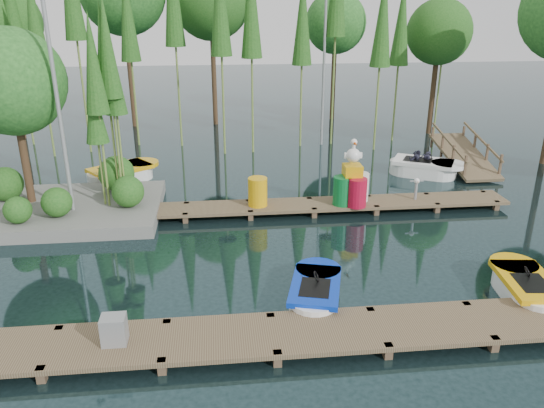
{
  "coord_description": "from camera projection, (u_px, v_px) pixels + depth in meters",
  "views": [
    {
      "loc": [
        -0.98,
        -13.35,
        6.47
      ],
      "look_at": [
        0.5,
        0.5,
        1.1
      ],
      "focal_mm": 35.0,
      "sensor_mm": 36.0,
      "label": 1
    }
  ],
  "objects": [
    {
      "name": "tree_screen",
      "position": [
        186.0,
        9.0,
        22.23
      ],
      "size": [
        34.42,
        18.53,
        10.31
      ],
      "color": "#422D1C",
      "rests_on": "ground"
    },
    {
      "name": "boat_yellow_far",
      "position": [
        122.0,
        174.0,
        20.11
      ],
      "size": [
        3.04,
        2.74,
        1.42
      ],
      "rotation": [
        0.0,
        0.0,
        0.3
      ],
      "color": "white",
      "rests_on": "ground"
    },
    {
      "name": "boat_white_far",
      "position": [
        424.0,
        168.0,
        20.83
      ],
      "size": [
        3.16,
        2.54,
        1.37
      ],
      "rotation": [
        0.0,
        0.0,
        0.19
      ],
      "color": "white",
      "rests_on": "ground"
    },
    {
      "name": "utility_cabinet",
      "position": [
        114.0,
        330.0,
        10.12
      ],
      "size": [
        0.47,
        0.4,
        0.57
      ],
      "primitive_type": "cube",
      "color": "gray",
      "rests_on": "near_dock"
    },
    {
      "name": "island",
      "position": [
        40.0,
        116.0,
        16.09
      ],
      "size": [
        6.2,
        4.2,
        6.75
      ],
      "color": "slate",
      "rests_on": "ground"
    },
    {
      "name": "lamp_island",
      "position": [
        55.0,
        83.0,
        15.05
      ],
      "size": [
        0.3,
        0.3,
        7.25
      ],
      "color": "gray",
      "rests_on": "ground"
    },
    {
      "name": "far_dock",
      "position": [
        281.0,
        206.0,
        17.14
      ],
      "size": [
        15.0,
        1.2,
        0.5
      ],
      "color": "brown",
      "rests_on": "ground"
    },
    {
      "name": "boat_blue",
      "position": [
        315.0,
        293.0,
        12.07
      ],
      "size": [
        1.67,
        2.59,
        0.8
      ],
      "rotation": [
        0.0,
        0.0,
        -0.27
      ],
      "color": "white",
      "rests_on": "ground"
    },
    {
      "name": "ramp",
      "position": [
        464.0,
        155.0,
        21.52
      ],
      "size": [
        1.5,
        3.94,
        1.49
      ],
      "color": "brown",
      "rests_on": "ground"
    },
    {
      "name": "seagull_post",
      "position": [
        416.0,
        185.0,
        17.39
      ],
      "size": [
        0.46,
        0.25,
        0.73
      ],
      "color": "gray",
      "rests_on": "far_dock"
    },
    {
      "name": "boat_yellow_near",
      "position": [
        526.0,
        288.0,
        12.24
      ],
      "size": [
        1.4,
        2.6,
        0.84
      ],
      "rotation": [
        0.0,
        0.0,
        -0.03
      ],
      "color": "white",
      "rests_on": "ground"
    },
    {
      "name": "drum_cluster",
      "position": [
        353.0,
        185.0,
        16.98
      ],
      "size": [
        1.24,
        1.13,
        2.14
      ],
      "color": "#0B682A",
      "rests_on": "far_dock"
    },
    {
      "name": "near_dock",
      "position": [
        274.0,
        335.0,
        10.55
      ],
      "size": [
        18.0,
        1.5,
        0.5
      ],
      "color": "brown",
      "rests_on": "ground"
    },
    {
      "name": "lamp_rear",
      "position": [
        324.0,
        52.0,
        23.88
      ],
      "size": [
        0.3,
        0.3,
        7.25
      ],
      "color": "gray",
      "rests_on": "ground"
    },
    {
      "name": "yellow_barrel",
      "position": [
        258.0,
        192.0,
        16.88
      ],
      "size": [
        0.61,
        0.61,
        0.92
      ],
      "primitive_type": "cylinder",
      "color": "#E0A30B",
      "rests_on": "far_dock"
    },
    {
      "name": "ground_plane",
      "position": [
        256.0,
        248.0,
        14.81
      ],
      "size": [
        90.0,
        90.0,
        0.0
      ],
      "primitive_type": "plane",
      "color": "#1E3538"
    }
  ]
}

